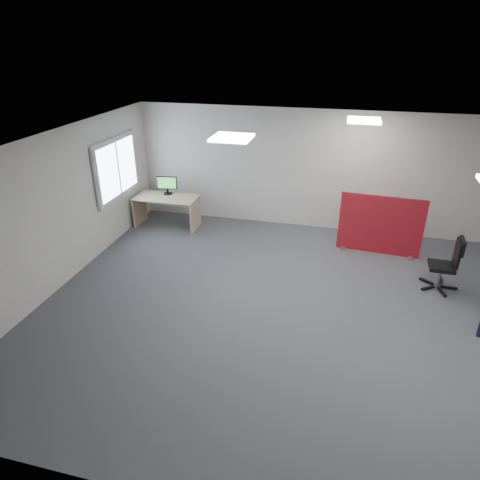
% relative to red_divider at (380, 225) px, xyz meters
% --- Properties ---
extents(floor, '(9.00, 9.00, 0.00)m').
position_rel_red_divider_xyz_m(floor, '(-1.07, -2.48, -0.61)').
color(floor, '#4E5055').
rests_on(floor, ground).
extents(ceiling, '(9.00, 7.00, 0.02)m').
position_rel_red_divider_xyz_m(ceiling, '(-1.07, -2.48, 2.09)').
color(ceiling, white).
rests_on(ceiling, wall_back).
extents(wall_back, '(9.00, 0.02, 2.70)m').
position_rel_red_divider_xyz_m(wall_back, '(-1.07, 1.02, 0.74)').
color(wall_back, silver).
rests_on(wall_back, floor).
extents(wall_front, '(9.00, 0.02, 2.70)m').
position_rel_red_divider_xyz_m(wall_front, '(-1.07, -5.98, 0.74)').
color(wall_front, silver).
rests_on(wall_front, floor).
extents(wall_left, '(0.02, 7.00, 2.70)m').
position_rel_red_divider_xyz_m(wall_left, '(-5.57, -2.48, 0.74)').
color(wall_left, silver).
rests_on(wall_left, floor).
extents(window, '(0.06, 1.70, 1.30)m').
position_rel_red_divider_xyz_m(window, '(-5.51, -0.48, 0.94)').
color(window, white).
rests_on(window, wall_left).
extents(ceiling_lights, '(4.10, 4.10, 0.04)m').
position_rel_red_divider_xyz_m(ceiling_lights, '(-0.74, -1.81, 2.06)').
color(ceiling_lights, white).
rests_on(ceiling_lights, ceiling).
extents(red_divider, '(1.66, 0.30, 1.24)m').
position_rel_red_divider_xyz_m(red_divider, '(0.00, 0.00, 0.00)').
color(red_divider, '#A91521').
rests_on(red_divider, floor).
extents(second_desk, '(1.46, 0.73, 0.73)m').
position_rel_red_divider_xyz_m(second_desk, '(-4.75, 0.24, -0.07)').
color(second_desk, tan).
rests_on(second_desk, floor).
extents(monitor_second, '(0.47, 0.21, 0.42)m').
position_rel_red_divider_xyz_m(monitor_second, '(-4.78, 0.40, 0.35)').
color(monitor_second, black).
rests_on(monitor_second, second_desk).
extents(office_chair, '(0.63, 0.66, 0.99)m').
position_rel_red_divider_xyz_m(office_chair, '(1.11, -1.18, -0.05)').
color(office_chair, black).
rests_on(office_chair, floor).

